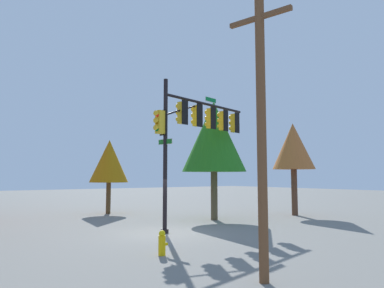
{
  "coord_description": "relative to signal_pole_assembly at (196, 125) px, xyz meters",
  "views": [
    {
      "loc": [
        -8.79,
        -14.15,
        2.63
      ],
      "look_at": [
        1.26,
        -0.42,
        4.21
      ],
      "focal_mm": 32.84,
      "sensor_mm": 36.0,
      "label": 1
    }
  ],
  "objects": [
    {
      "name": "signal_pole_assembly",
      "position": [
        0.0,
        0.0,
        0.0
      ],
      "size": [
        6.87,
        1.99,
        7.33
      ],
      "color": "black",
      "rests_on": "ground_plane"
    },
    {
      "name": "utility_pole",
      "position": [
        -4.25,
        -8.46,
        -1.46
      ],
      "size": [
        0.58,
        1.77,
        7.45
      ],
      "color": "brown",
      "rests_on": "ground_plane"
    },
    {
      "name": "tree_mid",
      "position": [
        2.91,
        2.06,
        -0.24
      ],
      "size": [
        3.96,
        3.96,
        7.33
      ],
      "color": "brown",
      "rests_on": "ground_plane"
    },
    {
      "name": "ground_plane",
      "position": [
        -2.21,
        -0.49,
        -5.35
      ],
      "size": [
        120.0,
        120.0,
        0.0
      ],
      "primitive_type": "plane",
      "color": "slate"
    },
    {
      "name": "fire_hydrant",
      "position": [
        -4.72,
        -4.36,
        -4.94
      ],
      "size": [
        0.33,
        0.24,
        0.83
      ],
      "color": "#E9B70B",
      "rests_on": "ground_plane"
    },
    {
      "name": "tree_far",
      "position": [
        9.01,
        0.78,
        -0.67
      ],
      "size": [
        2.88,
        2.88,
        6.34
      ],
      "color": "#503324",
      "rests_on": "ground_plane"
    },
    {
      "name": "tree_near",
      "position": [
        -0.89,
        9.28,
        -1.63
      ],
      "size": [
        2.75,
        2.75,
        5.28
      ],
      "color": "brown",
      "rests_on": "ground_plane"
    }
  ]
}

